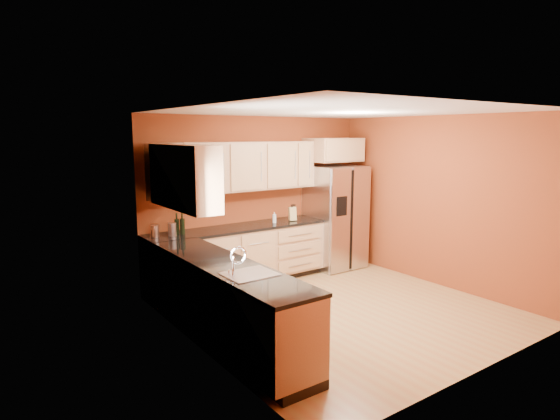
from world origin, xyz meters
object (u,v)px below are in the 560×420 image
wine_bottle_a (177,224)px  soap_dispenser (274,218)px  refrigerator (335,217)px  knife_block (292,214)px  canister_left (172,229)px

wine_bottle_a → soap_dispenser: bearing=-3.5°
refrigerator → wine_bottle_a: (-2.87, 0.11, 0.18)m
refrigerator → wine_bottle_a: size_ratio=5.94×
knife_block → soap_dispenser: size_ratio=1.31×
canister_left → wine_bottle_a: bearing=35.4°
refrigerator → canister_left: refrigerator is taller
refrigerator → canister_left: size_ratio=9.64×
refrigerator → soap_dispenser: refrigerator is taller
knife_block → soap_dispenser: 0.35m
wine_bottle_a → soap_dispenser: 1.61m
wine_bottle_a → knife_block: (1.96, -0.10, -0.04)m
canister_left → soap_dispenser: 1.70m
refrigerator → wine_bottle_a: refrigerator is taller
canister_left → wine_bottle_a: 0.14m
soap_dispenser → canister_left: bearing=179.1°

